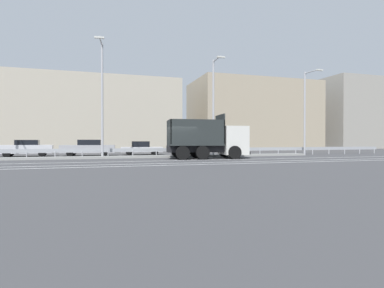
% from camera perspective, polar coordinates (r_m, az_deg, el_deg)
% --- Properties ---
extents(ground_plane, '(320.00, 320.00, 0.00)m').
position_cam_1_polar(ground_plane, '(23.43, -2.79, -2.88)').
color(ground_plane, '#424244').
extents(lane_strip_0, '(48.03, 0.16, 0.01)m').
position_cam_1_polar(lane_strip_0, '(22.51, 4.33, -3.02)').
color(lane_strip_0, silver).
rests_on(lane_strip_0, ground_plane).
extents(lane_strip_1, '(48.03, 0.16, 0.01)m').
position_cam_1_polar(lane_strip_1, '(20.21, 6.87, -3.43)').
color(lane_strip_1, silver).
rests_on(lane_strip_1, ground_plane).
extents(lane_strip_2, '(48.03, 0.16, 0.01)m').
position_cam_1_polar(lane_strip_2, '(18.91, 8.61, -3.71)').
color(lane_strip_2, silver).
rests_on(lane_strip_2, ground_plane).
extents(median_island, '(26.42, 1.10, 0.18)m').
position_cam_1_polar(median_island, '(25.87, -4.14, -2.35)').
color(median_island, gray).
rests_on(median_island, ground_plane).
extents(median_guardrail, '(48.03, 0.09, 0.78)m').
position_cam_1_polar(median_guardrail, '(26.90, -4.64, -1.22)').
color(median_guardrail, '#9EA0A5').
rests_on(median_guardrail, ground_plane).
extents(dump_truck, '(6.59, 3.21, 3.55)m').
position_cam_1_polar(dump_truck, '(24.38, 4.76, 0.37)').
color(dump_truck, silver).
rests_on(dump_truck, ground_plane).
extents(median_road_sign, '(0.79, 0.16, 2.53)m').
position_cam_1_polar(median_road_sign, '(27.89, 8.58, 0.45)').
color(median_road_sign, white).
rests_on(median_road_sign, ground_plane).
extents(street_lamp_1, '(0.72, 2.34, 9.22)m').
position_cam_1_polar(street_lamp_1, '(25.17, -16.77, 9.00)').
color(street_lamp_1, '#ADADB2').
rests_on(street_lamp_1, ground_plane).
extents(street_lamp_2, '(0.70, 2.00, 8.72)m').
position_cam_1_polar(street_lamp_2, '(27.14, 4.20, 7.79)').
color(street_lamp_2, '#ADADB2').
rests_on(street_lamp_2, ground_plane).
extents(street_lamp_3, '(0.71, 2.12, 8.24)m').
position_cam_1_polar(street_lamp_3, '(31.70, 20.88, 6.29)').
color(street_lamp_3, '#ADADB2').
rests_on(street_lamp_3, ground_plane).
extents(parked_car_1, '(4.56, 2.20, 1.51)m').
position_cam_1_polar(parked_car_1, '(30.94, -29.04, -0.68)').
color(parked_car_1, silver).
rests_on(parked_car_1, ground_plane).
extents(parked_car_2, '(4.96, 2.25, 1.53)m').
position_cam_1_polar(parked_car_2, '(29.99, -19.08, -0.67)').
color(parked_car_2, '#A3A3A8').
rests_on(parked_car_2, ground_plane).
extents(parked_car_3, '(4.22, 2.01, 1.38)m').
position_cam_1_polar(parked_car_3, '(30.80, -9.64, -0.77)').
color(parked_car_3, silver).
rests_on(parked_car_3, ground_plane).
extents(parked_car_4, '(4.17, 2.13, 1.47)m').
position_cam_1_polar(parked_car_4, '(31.52, -0.19, -0.63)').
color(parked_car_4, navy).
rests_on(parked_car_4, ground_plane).
extents(background_building_0, '(21.53, 9.79, 9.89)m').
position_cam_1_polar(background_building_0, '(43.92, -17.30, 5.18)').
color(background_building_0, '#B7AD99').
rests_on(background_building_0, ground_plane).
extents(background_building_1, '(20.96, 11.59, 11.57)m').
position_cam_1_polar(background_building_1, '(53.92, 11.47, 5.24)').
color(background_building_1, tan).
rests_on(background_building_1, ground_plane).
extents(background_building_2, '(15.48, 8.08, 13.32)m').
position_cam_1_polar(background_building_2, '(66.92, 29.31, 5.02)').
color(background_building_2, gray).
rests_on(background_building_2, ground_plane).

